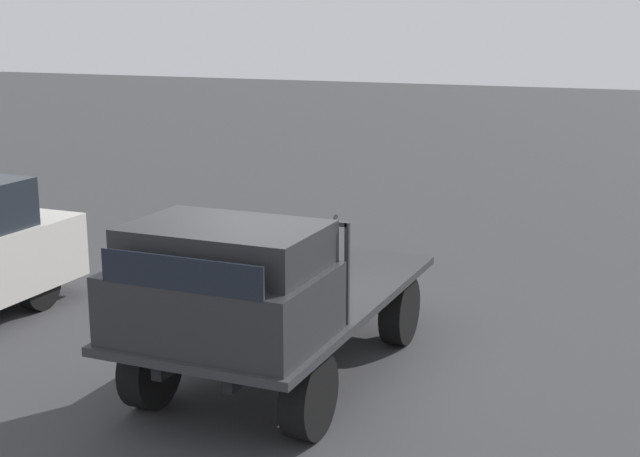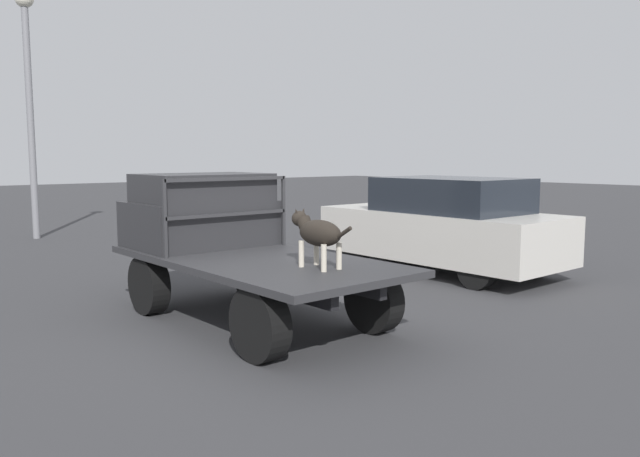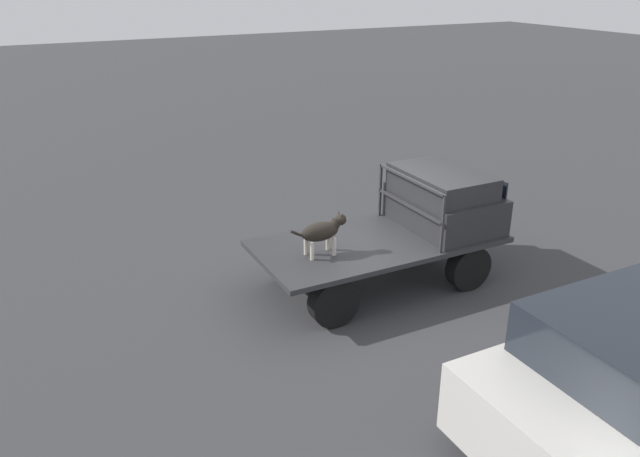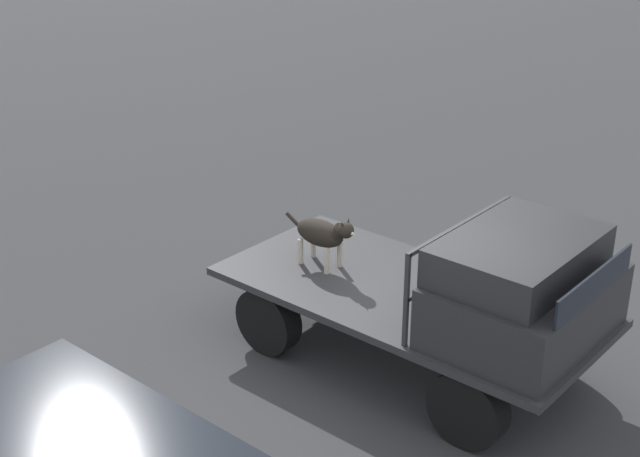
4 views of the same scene
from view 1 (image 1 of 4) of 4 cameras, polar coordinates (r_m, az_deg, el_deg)
ground_plane at (r=9.12m, az=-2.15°, el=-9.11°), size 80.00×80.00×0.00m
flatbed_truck at (r=8.91m, az=-2.18°, el=-5.62°), size 3.96×1.90×0.81m
truck_cab at (r=7.64m, az=-6.25°, el=-3.59°), size 1.29×1.78×0.97m
truck_headboard at (r=8.18m, az=-3.93°, el=-1.28°), size 0.04×1.78×0.93m
dog at (r=9.70m, az=-0.12°, el=-0.35°), size 0.96×0.29×0.63m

